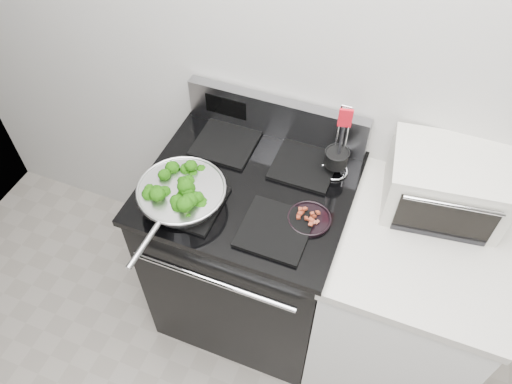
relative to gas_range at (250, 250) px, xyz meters
The scene contains 8 objects.
back_wall 0.97m from the gas_range, 48.22° to the left, with size 4.00×0.02×2.70m, color #B7B5AE.
gas_range is the anchor object (origin of this frame).
counter 0.69m from the gas_range, ahead, with size 0.62×0.68×0.92m.
skillet 0.58m from the gas_range, 136.68° to the right, with size 0.33×0.52×0.07m.
broccoli_pile 0.59m from the gas_range, 137.09° to the right, with size 0.26×0.26×0.09m, color black, non-canonical shape.
bacon_plate 0.56m from the gas_range, 17.30° to the right, with size 0.16×0.16×0.04m.
utensil_holder 0.62m from the gas_range, 31.87° to the left, with size 0.11×0.11×0.33m.
toaster_oven 0.90m from the gas_range, 15.04° to the left, with size 0.45×0.36×0.24m.
Camera 1 is at (0.18, 0.25, 2.40)m, focal length 35.00 mm.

